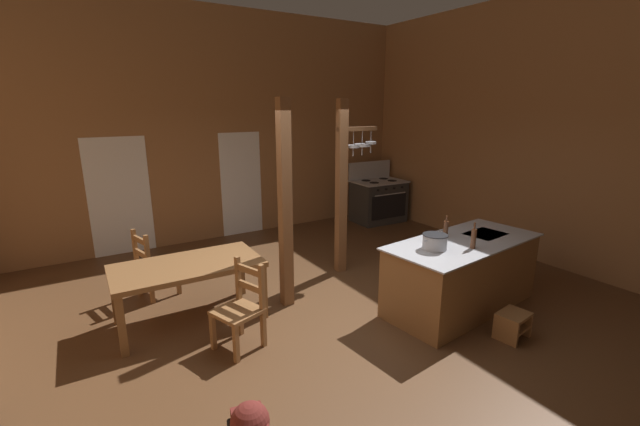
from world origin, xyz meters
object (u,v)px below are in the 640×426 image
at_px(ladderback_chair_near_window, 241,308).
at_px(ladderback_chair_by_post, 153,265).
at_px(dining_table, 188,271).
at_px(bottle_short_on_counter, 474,238).
at_px(stove_range, 378,200).
at_px(mixing_bowl_on_counter, 437,238).
at_px(bottle_tall_on_counter, 446,228).
at_px(stockpot_on_counter, 435,242).
at_px(kitchen_island, 461,274).
at_px(step_stool, 513,323).

distance_m(ladderback_chair_near_window, ladderback_chair_by_post, 1.88).
distance_m(dining_table, bottle_short_on_counter, 3.42).
relative_size(stove_range, bottle_short_on_counter, 4.15).
height_order(stove_range, mixing_bowl_on_counter, stove_range).
distance_m(dining_table, ladderback_chair_near_window, 0.93).
bearing_deg(stove_range, mixing_bowl_on_counter, -119.44).
bearing_deg(dining_table, bottle_short_on_counter, -30.55).
bearing_deg(bottle_short_on_counter, ladderback_chair_near_window, 161.30).
xyz_separation_m(mixing_bowl_on_counter, bottle_tall_on_counter, (0.20, 0.05, 0.08)).
bearing_deg(bottle_tall_on_counter, ladderback_chair_by_post, 146.02).
height_order(ladderback_chair_near_window, stockpot_on_counter, stockpot_on_counter).
height_order(kitchen_island, ladderback_chair_near_window, ladderback_chair_near_window).
height_order(ladderback_chair_by_post, bottle_tall_on_counter, bottle_tall_on_counter).
distance_m(stockpot_on_counter, mixing_bowl_on_counter, 0.36).
relative_size(kitchen_island, ladderback_chair_near_window, 2.36).
bearing_deg(stove_range, dining_table, -154.79).
bearing_deg(ladderback_chair_near_window, mixing_bowl_on_counter, -10.07).
bearing_deg(mixing_bowl_on_counter, ladderback_chair_near_window, 169.93).
xyz_separation_m(stove_range, bottle_short_on_counter, (-1.88, -3.99, 0.55)).
distance_m(kitchen_island, ladderback_chair_by_post, 4.11).
height_order(step_stool, ladderback_chair_by_post, ladderback_chair_by_post).
bearing_deg(stove_range, bottle_tall_on_counter, -117.30).
bearing_deg(bottle_tall_on_counter, kitchen_island, -71.27).
xyz_separation_m(stockpot_on_counter, bottle_tall_on_counter, (0.48, 0.26, 0.02)).
xyz_separation_m(stockpot_on_counter, bottle_short_on_counter, (0.41, -0.22, 0.04)).
bearing_deg(bottle_tall_on_counter, stockpot_on_counter, -151.37).
height_order(stove_range, dining_table, stove_range).
distance_m(kitchen_island, stove_range, 4.13).
distance_m(stove_range, bottle_short_on_counter, 4.45).
bearing_deg(bottle_short_on_counter, mixing_bowl_on_counter, 105.41).
xyz_separation_m(stockpot_on_counter, mixing_bowl_on_counter, (0.29, 0.22, -0.06)).
bearing_deg(bottle_tall_on_counter, bottle_short_on_counter, -98.68).
bearing_deg(bottle_tall_on_counter, ladderback_chair_near_window, 171.62).
relative_size(kitchen_island, bottle_short_on_counter, 7.05).
height_order(step_stool, stockpot_on_counter, stockpot_on_counter).
distance_m(stove_range, mixing_bowl_on_counter, 4.10).
bearing_deg(ladderback_chair_by_post, dining_table, -75.79).
xyz_separation_m(kitchen_island, dining_table, (-3.08, 1.48, 0.20)).
bearing_deg(kitchen_island, mixing_bowl_on_counter, 144.91).
bearing_deg(stockpot_on_counter, kitchen_island, 2.19).
distance_m(kitchen_island, ladderback_chair_near_window, 2.82).
bearing_deg(ladderback_chair_near_window, bottle_short_on_counter, -18.70).
relative_size(kitchen_island, stockpot_on_counter, 6.16).
distance_m(ladderback_chair_near_window, bottle_short_on_counter, 2.80).
relative_size(ladderback_chair_near_window, stockpot_on_counter, 2.61).
relative_size(step_stool, stockpot_on_counter, 1.08).
bearing_deg(dining_table, ladderback_chair_by_post, 104.21).
bearing_deg(kitchen_island, ladderback_chair_by_post, 143.87).
relative_size(kitchen_island, dining_table, 1.31).
bearing_deg(mixing_bowl_on_counter, ladderback_chair_by_post, 143.78).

